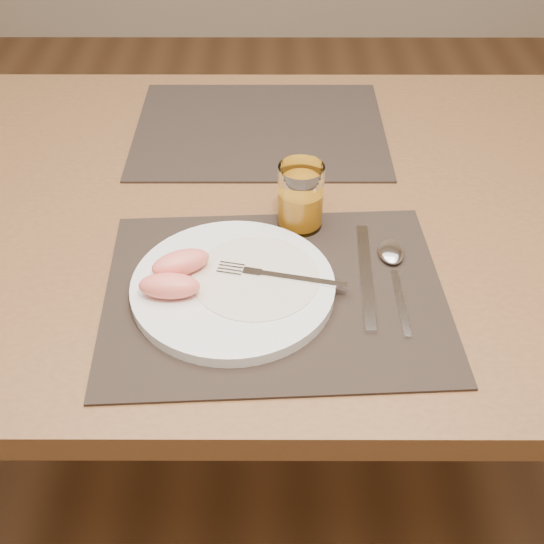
{
  "coord_description": "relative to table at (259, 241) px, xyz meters",
  "views": [
    {
      "loc": [
        0.02,
        -0.88,
        1.37
      ],
      "look_at": [
        0.02,
        -0.2,
        0.77
      ],
      "focal_mm": 45.0,
      "sensor_mm": 36.0,
      "label": 1
    }
  ],
  "objects": [
    {
      "name": "ground",
      "position": [
        0.0,
        0.0,
        -0.67
      ],
      "size": [
        5.0,
        5.0,
        0.0
      ],
      "primitive_type": "plane",
      "color": "brown",
      "rests_on": "ground"
    },
    {
      "name": "table",
      "position": [
        0.0,
        0.0,
        0.0
      ],
      "size": [
        1.4,
        0.9,
        0.75
      ],
      "color": "brown",
      "rests_on": "ground"
    },
    {
      "name": "placemat_near",
      "position": [
        0.03,
        -0.22,
        0.09
      ],
      "size": [
        0.47,
        0.37,
        0.0
      ],
      "primitive_type": "cube",
      "rotation": [
        0.0,
        0.0,
        0.05
      ],
      "color": "#2D231C",
      "rests_on": "table"
    },
    {
      "name": "placemat_far",
      "position": [
        -0.0,
        0.22,
        0.09
      ],
      "size": [
        0.45,
        0.35,
        0.0
      ],
      "primitive_type": "cube",
      "rotation": [
        0.0,
        0.0,
        0.0
      ],
      "color": "#2D231C",
      "rests_on": "table"
    },
    {
      "name": "plate",
      "position": [
        -0.03,
        -0.22,
        0.1
      ],
      "size": [
        0.27,
        0.27,
        0.02
      ],
      "primitive_type": "cylinder",
      "color": "white",
      "rests_on": "placemat_near"
    },
    {
      "name": "plate_dressing",
      "position": [
        0.0,
        -0.21,
        0.1
      ],
      "size": [
        0.17,
        0.17,
        0.0
      ],
      "color": "white",
      "rests_on": "plate"
    },
    {
      "name": "fork",
      "position": [
        0.02,
        -0.21,
        0.11
      ],
      "size": [
        0.17,
        0.05,
        0.0
      ],
      "color": "silver",
      "rests_on": "plate"
    },
    {
      "name": "knife",
      "position": [
        0.15,
        -0.21,
        0.09
      ],
      "size": [
        0.03,
        0.22,
        0.01
      ],
      "color": "silver",
      "rests_on": "placemat_near"
    },
    {
      "name": "spoon",
      "position": [
        0.19,
        -0.16,
        0.09
      ],
      "size": [
        0.04,
        0.19,
        0.01
      ],
      "color": "silver",
      "rests_on": "placemat_near"
    },
    {
      "name": "juice_glass",
      "position": [
        0.06,
        -0.07,
        0.13
      ],
      "size": [
        0.07,
        0.07,
        0.1
      ],
      "color": "white",
      "rests_on": "placemat_near"
    },
    {
      "name": "grapefruit_wedges",
      "position": [
        -0.1,
        -0.22,
        0.12
      ],
      "size": [
        0.09,
        0.1,
        0.03
      ],
      "color": "#FE7F67",
      "rests_on": "plate"
    }
  ]
}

